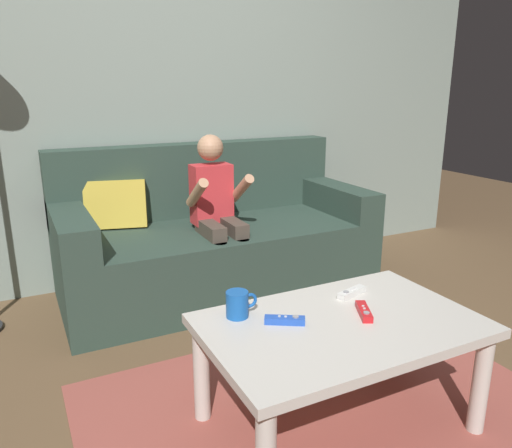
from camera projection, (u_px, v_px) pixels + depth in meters
ground_plane at (302, 420)px, 1.85m from camera, size 9.71×9.71×0.00m
wall_back at (158, 79)px, 2.98m from camera, size 4.85×0.05×2.50m
couch at (214, 241)px, 2.99m from camera, size 1.82×0.80×0.87m
person_seated_on_couch at (217, 209)px, 2.74m from camera, size 0.31×0.39×0.95m
coffee_table at (340, 337)px, 1.74m from camera, size 0.96×0.61×0.42m
area_rug at (336, 423)px, 1.83m from camera, size 1.78×1.41×0.01m
game_remote_blue_near_edge at (285, 320)px, 1.70m from camera, size 0.14×0.10×0.03m
game_remote_white_center at (352, 292)px, 1.93m from camera, size 0.14×0.07×0.03m
game_remote_red_far_corner at (364, 311)px, 1.76m from camera, size 0.09×0.14×0.03m
coffee_mug at (238, 304)px, 1.74m from camera, size 0.12×0.08×0.10m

